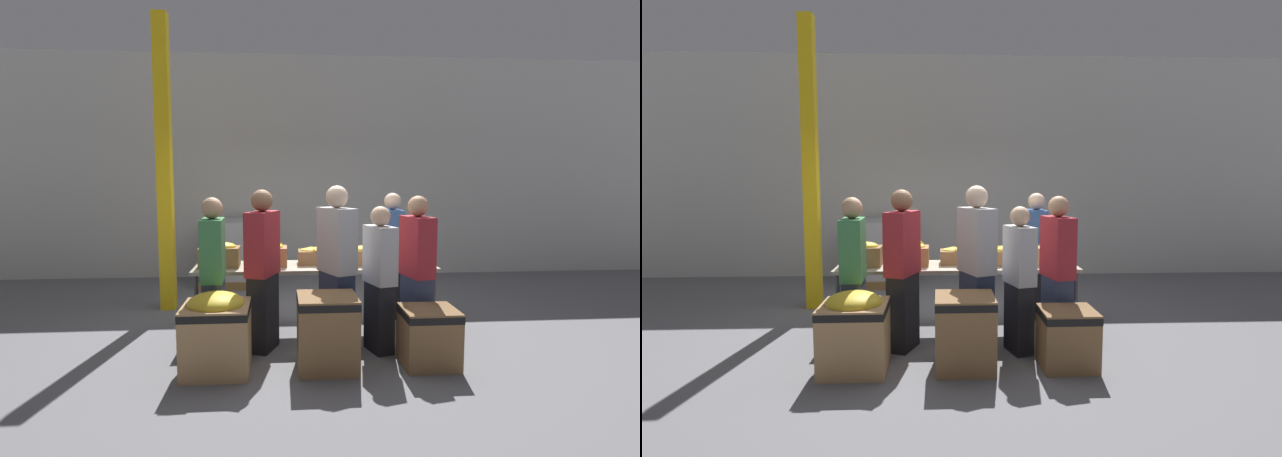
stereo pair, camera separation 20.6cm
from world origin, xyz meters
TOP-DOWN VIEW (x-y plane):
  - ground_plane at (0.00, 0.00)m, footprint 30.00×30.00m
  - wall_back at (0.00, 3.40)m, footprint 16.00×0.08m
  - sorting_table at (0.00, 0.00)m, footprint 2.82×0.72m
  - banana_box_0 at (-1.11, -0.02)m, footprint 0.46×0.30m
  - banana_box_1 at (-0.54, 0.02)m, footprint 0.42×0.36m
  - banana_box_2 at (0.03, 0.08)m, footprint 0.46×0.33m
  - banana_box_3 at (0.60, 0.00)m, footprint 0.45×0.28m
  - banana_box_4 at (1.15, -0.02)m, footprint 0.43×0.35m
  - volunteer_0 at (1.05, 0.56)m, footprint 0.23×0.44m
  - volunteer_1 at (1.05, -0.64)m, footprint 0.31×0.48m
  - volunteer_2 at (-1.10, -0.67)m, footprint 0.23×0.44m
  - volunteer_3 at (0.62, -0.73)m, footprint 0.31×0.46m
  - volunteer_4 at (0.18, -0.61)m, footprint 0.41×0.53m
  - volunteer_5 at (-0.60, -0.58)m, footprint 0.38×0.51m
  - donation_bin_0 at (-1.02, -1.16)m, footprint 0.63×0.63m
  - donation_bin_1 at (0.03, -1.16)m, footprint 0.57×0.57m
  - donation_bin_2 at (1.03, -1.16)m, footprint 0.53×0.53m
  - support_pillar at (-1.97, 1.17)m, footprint 0.19×0.19m
  - pallet_stack_0 at (-1.19, 2.73)m, footprint 1.11×1.11m

SIDE VIEW (x-z plane):
  - ground_plane at x=0.00m, z-range 0.00..0.00m
  - donation_bin_2 at x=1.03m, z-range 0.03..0.59m
  - donation_bin_1 at x=0.03m, z-range 0.03..0.74m
  - donation_bin_0 at x=-1.02m, z-range 0.02..0.79m
  - pallet_stack_0 at x=-1.19m, z-range -0.01..1.08m
  - sorting_table at x=0.00m, z-range 0.35..1.15m
  - volunteer_3 at x=0.62m, z-range 0.00..1.54m
  - volunteer_0 at x=1.05m, z-range 0.00..1.63m
  - volunteer_2 at x=-1.10m, z-range 0.00..1.63m
  - volunteer_1 at x=1.05m, z-range -0.01..1.64m
  - volunteer_5 at x=-0.60m, z-range -0.01..1.71m
  - volunteer_4 at x=0.18m, z-range -0.01..1.75m
  - banana_box_2 at x=0.03m, z-range 0.80..1.01m
  - banana_box_3 at x=0.60m, z-range 0.80..1.03m
  - banana_box_4 at x=1.15m, z-range 0.80..1.08m
  - banana_box_1 at x=-0.54m, z-range 0.80..1.09m
  - banana_box_0 at x=-1.11m, z-range 0.80..1.10m
  - wall_back at x=0.00m, z-range 0.00..4.00m
  - support_pillar at x=-1.97m, z-range 0.00..4.00m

